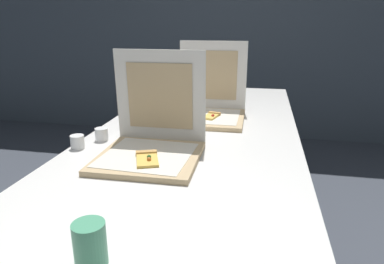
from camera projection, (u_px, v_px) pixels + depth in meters
The scene contains 9 objects.
wall_back at pixel (236, 17), 3.73m from camera, with size 10.00×0.10×2.60m, color #4C5660.
table at pixel (195, 140), 1.72m from camera, with size 0.98×2.42×0.76m.
pizza_box_front at pixel (151, 143), 1.39m from camera, with size 0.39×0.40×0.41m.
pizza_box_middle at pixel (209, 108), 1.94m from camera, with size 0.39×0.41×0.41m.
cup_white_near_left at pixel (77, 142), 1.49m from camera, with size 0.06×0.06×0.06m, color white.
cup_white_mid at pixel (143, 119), 1.83m from camera, with size 0.06×0.06×0.06m, color white.
cup_white_near_center at pixel (102, 134), 1.59m from camera, with size 0.06×0.06×0.06m, color white.
cup_white_far at pixel (171, 105), 2.14m from camera, with size 0.06×0.06×0.06m, color white.
cup_printed_front at pixel (90, 244), 0.78m from camera, with size 0.07×0.07×0.10m, color #4C9E75.
Camera 1 is at (0.30, -0.93, 1.28)m, focal length 32.84 mm.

